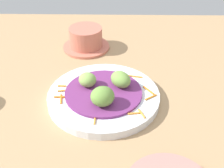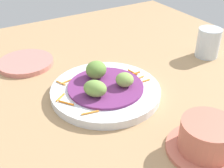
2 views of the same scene
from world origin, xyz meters
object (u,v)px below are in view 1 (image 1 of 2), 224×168
object	(u,v)px
guac_scoop_right	(121,79)
terracotta_bowl	(86,39)
main_plate	(104,97)
guac_scoop_center	(102,96)
guac_scoop_left	(87,80)

from	to	relation	value
guac_scoop_right	terracotta_bowl	xyz separation A→B (cm)	(-23.32, -10.42, -1.39)
guac_scoop_right	main_plate	bearing A→B (deg)	-59.87
guac_scoop_center	guac_scoop_right	size ratio (longest dim) A/B	0.98
guac_scoop_center	terracotta_bowl	distance (cm)	30.98
main_plate	terracotta_bowl	bearing A→B (deg)	-165.93
guac_scoop_center	terracotta_bowl	size ratio (longest dim) A/B	0.37
guac_scoop_right	terracotta_bowl	world-z (taller)	terracotta_bowl
guac_scoop_center	terracotta_bowl	world-z (taller)	guac_scoop_center
main_plate	terracotta_bowl	distance (cm)	26.51
main_plate	guac_scoop_left	xyz separation A→B (cm)	(-2.30, -4.00, 3.24)
guac_scoop_left	terracotta_bowl	xyz separation A→B (cm)	(-23.34, -2.42, -1.21)
guac_scoop_center	terracotta_bowl	bearing A→B (deg)	-167.99
main_plate	guac_scoop_left	world-z (taller)	guac_scoop_left
main_plate	guac_scoop_center	size ratio (longest dim) A/B	5.00
main_plate	terracotta_bowl	world-z (taller)	terracotta_bowl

